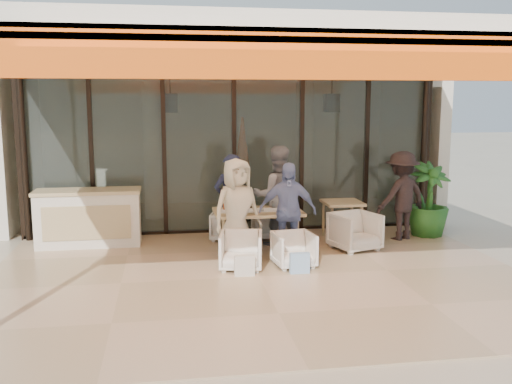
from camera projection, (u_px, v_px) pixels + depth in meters
ground at (259, 278)px, 8.46m from camera, size 70.00×70.00×0.00m
terrace_floor at (259, 278)px, 8.46m from camera, size 8.00×6.00×0.01m
terrace_structure at (262, 52)px, 7.68m from camera, size 8.00×6.00×3.40m
glass_storefront at (234, 152)px, 11.13m from camera, size 8.08×0.10×3.20m
interior_block at (222, 117)px, 13.28m from camera, size 9.05×3.62×3.52m
host_counter at (89, 218)px, 10.19m from camera, size 1.85×0.65×1.04m
dining_table at (258, 214)px, 9.77m from camera, size 1.50×0.90×0.93m
chair_far_left at (228, 225)px, 10.69m from camera, size 0.72×0.69×0.61m
chair_far_right at (272, 220)px, 10.81m from camera, size 0.74×0.69×0.73m
chair_near_left at (241, 249)px, 8.83m from camera, size 0.74×0.71×0.66m
chair_near_right at (294, 248)px, 8.96m from camera, size 0.67×0.63×0.62m
diner_navy at (231, 201)px, 10.11m from camera, size 0.70×0.55×1.68m
diner_grey at (277, 196)px, 10.23m from camera, size 0.90×0.70×1.82m
diner_cream at (237, 210)px, 9.24m from camera, size 0.96×0.80×1.69m
diner_periwinkle at (287, 211)px, 9.37m from camera, size 1.00×0.53×1.62m
tote_bag_cream at (245, 266)px, 8.47m from camera, size 0.30×0.10×0.34m
tote_bag_blue at (300, 264)px, 8.60m from camera, size 0.30×0.10×0.34m
side_table at (342, 207)px, 10.64m from camera, size 0.70×0.70×0.74m
side_chair at (355, 230)px, 9.95m from camera, size 0.90×0.87×0.75m
standing_woman at (401, 196)px, 10.63m from camera, size 1.23×0.96×1.68m
potted_palm at (428, 200)px, 10.94m from camera, size 0.94×0.94×1.44m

